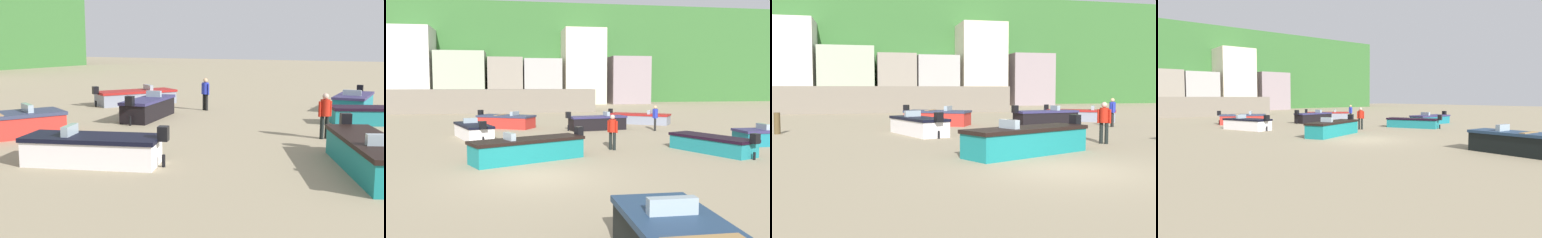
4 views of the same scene
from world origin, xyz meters
The scene contains 9 objects.
boat_grey_1 centered at (8.89, 16.27, 0.39)m, with size 4.59×3.72×1.08m.
boat_teal_2 centered at (-0.04, 2.84, 0.46)m, with size 4.75×3.11×1.21m.
boat_black_3 centered at (4.88, 12.85, 0.47)m, with size 4.10×1.89×1.23m.
boat_teal_4 centered at (8.02, 3.44, 0.38)m, with size 2.73×4.19×1.06m.
boat_teal_6 centered at (12.29, 5.16, 0.40)m, with size 4.15×1.56×1.09m.
boat_red_7 centered at (-1.02, 15.01, 0.45)m, with size 4.11×3.27×1.19m.
boat_white_8 centered at (-2.75, 9.80, 0.42)m, with size 2.52×4.13×1.13m.
beach_walker_foreground centered at (3.88, 4.85, 0.95)m, with size 0.48×0.48×1.62m.
beach_walker_distant centered at (8.44, 11.75, 0.95)m, with size 0.44×0.53×1.62m.
Camera 1 is at (-12.93, 1.37, 3.35)m, focal length 44.37 mm.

